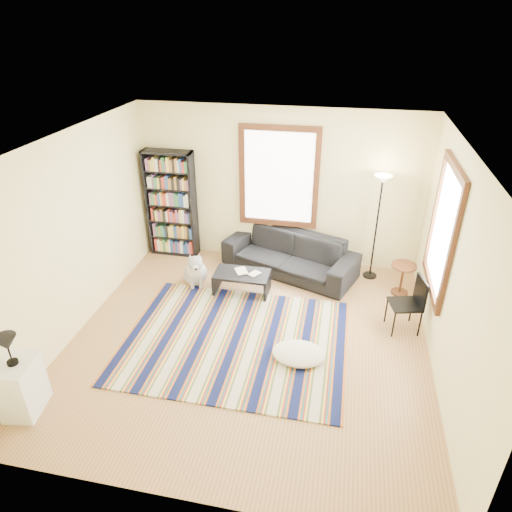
% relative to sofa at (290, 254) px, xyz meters
% --- Properties ---
extents(floor, '(5.00, 5.00, 0.10)m').
position_rel_sofa_xyz_m(floor, '(-0.29, -2.05, -0.39)').
color(floor, '#A7824C').
rests_on(floor, ground).
extents(ceiling, '(5.00, 5.00, 0.10)m').
position_rel_sofa_xyz_m(ceiling, '(-0.29, -2.05, 2.51)').
color(ceiling, white).
rests_on(ceiling, floor).
extents(wall_back, '(5.00, 0.10, 2.80)m').
position_rel_sofa_xyz_m(wall_back, '(-0.29, 0.50, 1.06)').
color(wall_back, '#FFF6AB').
rests_on(wall_back, floor).
extents(wall_front, '(5.00, 0.10, 2.80)m').
position_rel_sofa_xyz_m(wall_front, '(-0.29, -4.60, 1.06)').
color(wall_front, '#FFF6AB').
rests_on(wall_front, floor).
extents(wall_left, '(0.10, 5.00, 2.80)m').
position_rel_sofa_xyz_m(wall_left, '(-2.84, -2.05, 1.06)').
color(wall_left, '#FFF6AB').
rests_on(wall_left, floor).
extents(wall_right, '(0.10, 5.00, 2.80)m').
position_rel_sofa_xyz_m(wall_right, '(2.26, -2.05, 1.06)').
color(wall_right, '#FFF6AB').
rests_on(wall_right, floor).
extents(window_back, '(1.20, 0.06, 1.60)m').
position_rel_sofa_xyz_m(window_back, '(-0.29, 0.42, 1.26)').
color(window_back, white).
rests_on(window_back, wall_back).
extents(window_right, '(0.06, 1.20, 1.60)m').
position_rel_sofa_xyz_m(window_right, '(2.18, -1.25, 1.26)').
color(window_right, white).
rests_on(window_right, wall_right).
extents(rug, '(3.13, 2.50, 0.02)m').
position_rel_sofa_xyz_m(rug, '(-0.48, -2.12, -0.33)').
color(rug, '#0C133C').
rests_on(rug, floor).
extents(sofa, '(2.52, 1.68, 0.69)m').
position_rel_sofa_xyz_m(sofa, '(0.00, 0.00, 0.00)').
color(sofa, black).
rests_on(sofa, floor).
extents(bookshelf, '(0.90, 0.30, 2.00)m').
position_rel_sofa_xyz_m(bookshelf, '(-2.26, 0.27, 0.66)').
color(bookshelf, black).
rests_on(bookshelf, floor).
extents(coffee_table, '(1.03, 0.82, 0.36)m').
position_rel_sofa_xyz_m(coffee_table, '(-0.68, -0.84, -0.16)').
color(coffee_table, black).
rests_on(coffee_table, floor).
extents(book_a, '(0.30, 0.28, 0.02)m').
position_rel_sofa_xyz_m(book_a, '(-0.78, -0.84, 0.03)').
color(book_a, beige).
rests_on(book_a, coffee_table).
extents(book_b, '(0.22, 0.24, 0.01)m').
position_rel_sofa_xyz_m(book_b, '(-0.53, -0.79, 0.02)').
color(book_b, beige).
rests_on(book_b, coffee_table).
extents(floor_cushion, '(0.87, 0.78, 0.18)m').
position_rel_sofa_xyz_m(floor_cushion, '(0.45, -2.31, -0.25)').
color(floor_cushion, white).
rests_on(floor_cushion, floor).
extents(floor_lamp, '(0.31, 0.31, 1.86)m').
position_rel_sofa_xyz_m(floor_lamp, '(1.43, 0.10, 0.59)').
color(floor_lamp, black).
rests_on(floor_lamp, floor).
extents(side_table, '(0.42, 0.42, 0.54)m').
position_rel_sofa_xyz_m(side_table, '(1.91, -0.36, -0.07)').
color(side_table, '#482812').
rests_on(side_table, floor).
extents(folding_chair, '(0.50, 0.49, 0.86)m').
position_rel_sofa_xyz_m(folding_chair, '(1.86, -1.35, 0.09)').
color(folding_chair, black).
rests_on(folding_chair, floor).
extents(white_cabinet, '(0.45, 0.55, 0.70)m').
position_rel_sofa_xyz_m(white_cabinet, '(-2.59, -3.83, 0.01)').
color(white_cabinet, white).
rests_on(white_cabinet, floor).
extents(table_lamp, '(0.32, 0.32, 0.38)m').
position_rel_sofa_xyz_m(table_lamp, '(-2.59, -3.83, 0.55)').
color(table_lamp, black).
rests_on(table_lamp, white_cabinet).
extents(dog, '(0.65, 0.75, 0.63)m').
position_rel_sofa_xyz_m(dog, '(-1.52, -0.74, -0.03)').
color(dog, silver).
rests_on(dog, floor).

